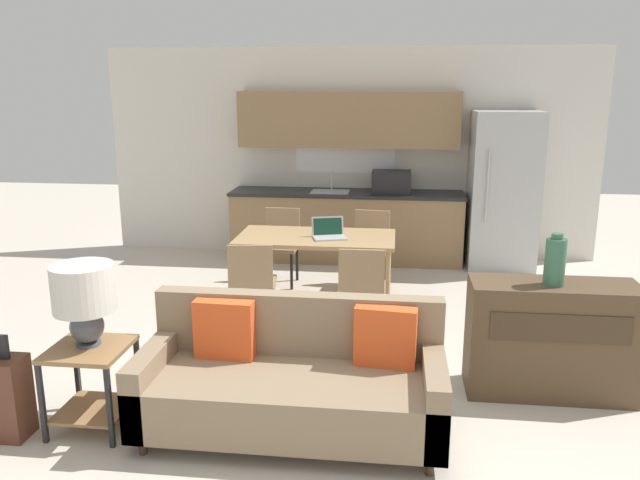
{
  "coord_description": "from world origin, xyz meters",
  "views": [
    {
      "loc": [
        0.61,
        -3.56,
        2.22
      ],
      "look_at": [
        -0.0,
        1.5,
        0.95
      ],
      "focal_mm": 35.0,
      "sensor_mm": 36.0,
      "label": 1
    }
  ],
  "objects_px": {
    "refrigerator": "(503,191)",
    "dining_chair_near_right": "(362,286)",
    "vase": "(555,261)",
    "side_table": "(91,373)",
    "laptop": "(329,233)",
    "dining_chair_far_right": "(370,245)",
    "table_lamp": "(84,295)",
    "couch": "(293,381)",
    "credenza": "(551,339)",
    "dining_chair_near_left": "(252,281)",
    "dining_chair_far_left": "(281,242)",
    "dining_table": "(316,242)"
  },
  "relations": [
    {
      "from": "refrigerator",
      "to": "dining_table",
      "type": "xyz_separation_m",
      "value": [
        -2.09,
        -1.73,
        -0.28
      ]
    },
    {
      "from": "dining_chair_near_right",
      "to": "couch",
      "type": "bearing_deg",
      "value": 76.54
    },
    {
      "from": "refrigerator",
      "to": "laptop",
      "type": "relative_size",
      "value": 5.06
    },
    {
      "from": "dining_table",
      "to": "laptop",
      "type": "xyz_separation_m",
      "value": [
        0.13,
        -0.05,
        0.11
      ]
    },
    {
      "from": "couch",
      "to": "credenza",
      "type": "xyz_separation_m",
      "value": [
        1.78,
        0.72,
        0.08
      ]
    },
    {
      "from": "couch",
      "to": "dining_chair_near_right",
      "type": "xyz_separation_m",
      "value": [
        0.36,
        1.61,
        0.14
      ]
    },
    {
      "from": "refrigerator",
      "to": "couch",
      "type": "xyz_separation_m",
      "value": [
        -1.94,
        -4.11,
        -0.62
      ]
    },
    {
      "from": "dining_chair_near_right",
      "to": "vase",
      "type": "bearing_deg",
      "value": 145.59
    },
    {
      "from": "couch",
      "to": "dining_chair_near_right",
      "type": "bearing_deg",
      "value": 77.46
    },
    {
      "from": "dining_table",
      "to": "dining_chair_near_right",
      "type": "bearing_deg",
      "value": -56.69
    },
    {
      "from": "refrigerator",
      "to": "couch",
      "type": "bearing_deg",
      "value": -115.29
    },
    {
      "from": "dining_table",
      "to": "table_lamp",
      "type": "bearing_deg",
      "value": -115.57
    },
    {
      "from": "side_table",
      "to": "vase",
      "type": "distance_m",
      "value": 3.24
    },
    {
      "from": "couch",
      "to": "table_lamp",
      "type": "xyz_separation_m",
      "value": [
        -1.34,
        -0.1,
        0.57
      ]
    },
    {
      "from": "dining_table",
      "to": "table_lamp",
      "type": "xyz_separation_m",
      "value": [
        -1.19,
        -2.48,
        0.23
      ]
    },
    {
      "from": "couch",
      "to": "dining_chair_near_right",
      "type": "relative_size",
      "value": 2.28
    },
    {
      "from": "vase",
      "to": "laptop",
      "type": "relative_size",
      "value": 0.99
    },
    {
      "from": "table_lamp",
      "to": "dining_chair_far_left",
      "type": "xyz_separation_m",
      "value": [
        0.68,
        3.22,
        -0.43
      ]
    },
    {
      "from": "dining_chair_near_right",
      "to": "dining_chair_near_left",
      "type": "relative_size",
      "value": 1.0
    },
    {
      "from": "refrigerator",
      "to": "laptop",
      "type": "xyz_separation_m",
      "value": [
        -1.96,
        -1.78,
        -0.17
      ]
    },
    {
      "from": "dining_chair_far_right",
      "to": "dining_chair_near_left",
      "type": "distance_m",
      "value": 1.78
    },
    {
      "from": "refrigerator",
      "to": "dining_table",
      "type": "relative_size",
      "value": 1.22
    },
    {
      "from": "refrigerator",
      "to": "dining_chair_far_right",
      "type": "distance_m",
      "value": 1.93
    },
    {
      "from": "side_table",
      "to": "table_lamp",
      "type": "height_order",
      "value": "table_lamp"
    },
    {
      "from": "table_lamp",
      "to": "vase",
      "type": "distance_m",
      "value": 3.19
    },
    {
      "from": "couch",
      "to": "vase",
      "type": "bearing_deg",
      "value": 21.29
    },
    {
      "from": "refrigerator",
      "to": "dining_table",
      "type": "height_order",
      "value": "refrigerator"
    },
    {
      "from": "dining_chair_far_right",
      "to": "dining_chair_far_left",
      "type": "xyz_separation_m",
      "value": [
        -1.02,
        0.02,
        0.0
      ]
    },
    {
      "from": "credenza",
      "to": "dining_chair_far_right",
      "type": "bearing_deg",
      "value": 120.76
    },
    {
      "from": "dining_table",
      "to": "dining_chair_far_left",
      "type": "relative_size",
      "value": 1.86
    },
    {
      "from": "side_table",
      "to": "dining_chair_near_left",
      "type": "relative_size",
      "value": 0.67
    },
    {
      "from": "dining_chair_near_right",
      "to": "laptop",
      "type": "xyz_separation_m",
      "value": [
        -0.37,
        0.72,
        0.31
      ]
    },
    {
      "from": "dining_table",
      "to": "dining_chair_near_left",
      "type": "xyz_separation_m",
      "value": [
        -0.5,
        -0.74,
        -0.19
      ]
    },
    {
      "from": "table_lamp",
      "to": "dining_table",
      "type": "bearing_deg",
      "value": 64.43
    },
    {
      "from": "dining_chair_far_left",
      "to": "dining_table",
      "type": "bearing_deg",
      "value": -54.21
    },
    {
      "from": "side_table",
      "to": "vase",
      "type": "bearing_deg",
      "value": 14.87
    },
    {
      "from": "laptop",
      "to": "vase",
      "type": "bearing_deg",
      "value": -59.72
    },
    {
      "from": "refrigerator",
      "to": "dining_chair_near_right",
      "type": "bearing_deg",
      "value": -122.32
    },
    {
      "from": "dining_chair_near_right",
      "to": "dining_chair_near_left",
      "type": "xyz_separation_m",
      "value": [
        -1.0,
        0.03,
        0.0
      ]
    },
    {
      "from": "credenza",
      "to": "vase",
      "type": "distance_m",
      "value": 0.6
    },
    {
      "from": "dining_chair_far_right",
      "to": "dining_chair_far_left",
      "type": "distance_m",
      "value": 1.02
    },
    {
      "from": "dining_chair_far_left",
      "to": "vase",
      "type": "bearing_deg",
      "value": -43.81
    },
    {
      "from": "side_table",
      "to": "dining_chair_near_right",
      "type": "distance_m",
      "value": 2.42
    },
    {
      "from": "refrigerator",
      "to": "side_table",
      "type": "bearing_deg",
      "value": -127.56
    },
    {
      "from": "credenza",
      "to": "dining_chair_near_right",
      "type": "height_order",
      "value": "dining_chair_near_right"
    },
    {
      "from": "laptop",
      "to": "dining_chair_far_left",
      "type": "bearing_deg",
      "value": 112.14
    },
    {
      "from": "side_table",
      "to": "dining_chair_far_right",
      "type": "xyz_separation_m",
      "value": [
        1.69,
        3.24,
        0.1
      ]
    },
    {
      "from": "couch",
      "to": "credenza",
      "type": "height_order",
      "value": "couch"
    },
    {
      "from": "vase",
      "to": "dining_chair_near_left",
      "type": "xyz_separation_m",
      "value": [
        -2.4,
        0.96,
        -0.54
      ]
    },
    {
      "from": "credenza",
      "to": "vase",
      "type": "xyz_separation_m",
      "value": [
        -0.03,
        -0.04,
        0.6
      ]
    }
  ]
}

